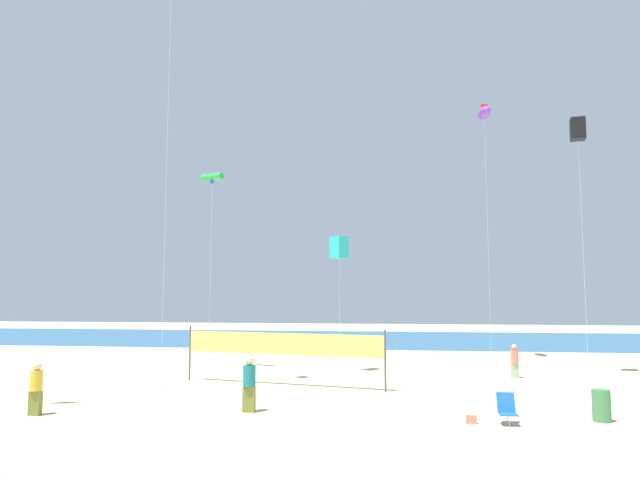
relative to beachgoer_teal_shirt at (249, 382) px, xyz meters
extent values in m
plane|color=#D1BC89|center=(2.44, -3.67, -0.96)|extent=(120.00, 120.00, 0.00)
cube|color=#28608C|center=(2.44, 31.28, -0.96)|extent=(120.00, 20.00, 0.01)
cube|color=olive|center=(0.00, 0.00, -0.55)|extent=(0.39, 0.24, 0.82)
cylinder|color=#19727A|center=(0.00, 0.00, 0.20)|extent=(0.41, 0.41, 0.68)
sphere|color=beige|center=(0.00, 0.00, 0.69)|extent=(0.30, 0.30, 0.30)
cube|color=olive|center=(-6.57, -1.37, -0.58)|extent=(0.37, 0.22, 0.76)
cylinder|color=gold|center=(-6.57, -1.37, 0.12)|extent=(0.38, 0.38, 0.63)
sphere|color=beige|center=(-6.57, -1.37, 0.58)|extent=(0.28, 0.28, 0.28)
cube|color=#99B28C|center=(10.15, 8.96, -0.61)|extent=(0.33, 0.20, 0.69)
cylinder|color=#EA7260|center=(10.15, 8.96, 0.02)|extent=(0.35, 0.35, 0.57)
sphere|color=tan|center=(10.15, 8.96, 0.43)|extent=(0.26, 0.26, 0.26)
cube|color=#1959B2|center=(7.97, -0.85, -0.64)|extent=(0.52, 0.48, 0.03)
cube|color=#1959B2|center=(7.97, -0.56, -0.36)|extent=(0.52, 0.23, 0.57)
cylinder|color=silver|center=(7.97, -0.99, -0.80)|extent=(0.03, 0.03, 0.32)
cylinder|color=silver|center=(7.97, -0.71, -0.80)|extent=(0.03, 0.03, 0.32)
cylinder|color=#3F7F4C|center=(10.85, 0.02, -0.49)|extent=(0.53, 0.53, 0.94)
cylinder|color=#4C4C51|center=(-4.40, 6.42, 0.24)|extent=(0.08, 0.08, 2.40)
cylinder|color=#4C4C51|center=(4.33, 4.44, 0.24)|extent=(0.08, 0.08, 2.40)
cube|color=#EAE566|center=(-0.03, 5.43, 0.77)|extent=(8.74, 2.00, 0.90)
cube|color=#EA7260|center=(6.93, -0.75, -0.84)|extent=(0.31, 0.15, 0.25)
cylinder|color=silver|center=(-4.61, 9.71, 3.99)|extent=(0.01, 0.01, 9.90)
cylinder|color=green|center=(-4.61, 9.71, 8.93)|extent=(1.30, 0.81, 0.36)
sphere|color=blue|center=(-4.61, 9.71, 8.65)|extent=(0.22, 0.22, 0.22)
cylinder|color=silver|center=(10.26, 16.00, 6.41)|extent=(0.01, 0.01, 14.74)
ellipsoid|color=purple|center=(10.26, 16.00, 13.78)|extent=(0.71, 2.08, 0.90)
cube|color=red|center=(10.26, 16.00, 14.08)|extent=(0.40, 0.06, 0.50)
cylinder|color=silver|center=(-4.39, 3.25, 8.96)|extent=(0.01, 0.01, 19.84)
cylinder|color=silver|center=(13.63, 9.82, 4.93)|extent=(0.01, 0.01, 11.77)
cube|color=black|center=(13.63, 9.82, 10.81)|extent=(0.77, 0.77, 1.06)
cylinder|color=silver|center=(2.02, 9.69, 2.11)|extent=(0.01, 0.01, 6.13)
cube|color=#26BFCC|center=(2.02, 9.69, 5.17)|extent=(0.96, 0.96, 1.09)
camera|label=1|loc=(4.73, -18.32, 2.83)|focal=31.80mm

